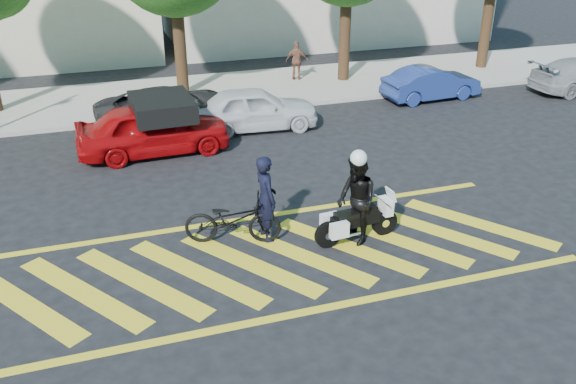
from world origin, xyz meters
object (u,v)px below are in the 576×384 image
object	(u,v)px
officer_bike	(266,198)
red_convertible	(154,129)
parked_right	(431,83)
parked_mid_left	(171,109)
parked_mid_right	(255,109)
officer_moto	(356,200)
police_motorcycle	(356,221)
bicycle	(233,220)

from	to	relation	value
officer_bike	red_convertible	size ratio (longest dim) A/B	0.44
parked_right	parked_mid_left	bearing A→B (deg)	87.22
parked_mid_left	parked_mid_right	xyz separation A→B (m)	(2.55, -0.91, 0.03)
officer_moto	parked_mid_right	bearing A→B (deg)	176.15
police_motorcycle	parked_mid_left	xyz separation A→B (m)	(-2.74, 8.52, 0.18)
bicycle	red_convertible	distance (m)	5.83
parked_mid_right	officer_bike	bearing A→B (deg)	171.15
police_motorcycle	red_convertible	xyz separation A→B (m)	(-3.54, 6.53, 0.27)
officer_bike	bicycle	bearing A→B (deg)	78.67
police_motorcycle	bicycle	bearing A→B (deg)	157.68
officer_bike	parked_mid_left	bearing A→B (deg)	-0.15
police_motorcycle	parked_right	world-z (taller)	parked_right
bicycle	red_convertible	world-z (taller)	red_convertible
officer_bike	police_motorcycle	bearing A→B (deg)	-118.77
parked_mid_right	police_motorcycle	bearing A→B (deg)	-174.11
bicycle	parked_right	world-z (taller)	parked_right
officer_moto	parked_right	size ratio (longest dim) A/B	0.54
red_convertible	parked_right	bearing A→B (deg)	-80.57
police_motorcycle	officer_moto	bearing A→B (deg)	162.53
officer_bike	police_motorcycle	size ratio (longest dim) A/B	0.97
parked_mid_right	parked_mid_left	bearing A→B (deg)	74.80
parked_mid_left	parked_right	bearing A→B (deg)	-94.98
police_motorcycle	parked_mid_left	world-z (taller)	parked_mid_left
officer_moto	parked_right	world-z (taller)	officer_moto
police_motorcycle	red_convertible	size ratio (longest dim) A/B	0.46
parked_mid_left	parked_right	distance (m)	9.62
officer_bike	parked_right	world-z (taller)	officer_bike
officer_moto	red_convertible	distance (m)	7.42
parked_mid_left	parked_mid_right	bearing A→B (deg)	-115.72
officer_moto	parked_mid_right	xyz separation A→B (m)	(-0.18, 7.61, -0.30)
officer_bike	police_motorcycle	xyz separation A→B (m)	(1.82, -0.73, -0.50)
officer_moto	parked_mid_left	size ratio (longest dim) A/B	0.41
officer_moto	parked_mid_right	world-z (taller)	officer_moto
police_motorcycle	parked_mid_left	bearing A→B (deg)	102.62
officer_bike	police_motorcycle	distance (m)	2.02
officer_moto	parked_mid_left	bearing A→B (deg)	-167.45
bicycle	red_convertible	size ratio (longest dim) A/B	0.47
red_convertible	parked_mid_left	xyz separation A→B (m)	(0.79, 1.99, -0.08)
officer_bike	officer_moto	size ratio (longest dim) A/B	0.99
officer_moto	police_motorcycle	bearing A→B (deg)	72.53
officer_moto	officer_bike	bearing A→B (deg)	-117.14
officer_bike	parked_mid_right	world-z (taller)	officer_bike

